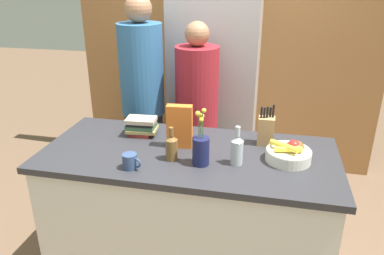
{
  "coord_description": "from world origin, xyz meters",
  "views": [
    {
      "loc": [
        0.46,
        -2.01,
        1.94
      ],
      "look_at": [
        0.0,
        0.1,
        1.04
      ],
      "focal_mm": 35.0,
      "sensor_mm": 36.0,
      "label": 1
    }
  ],
  "objects_px": {
    "bottle_vinegar": "(172,147)",
    "person_in_blue": "(197,111)",
    "refrigerator": "(215,87)",
    "bottle_oil": "(237,149)",
    "fruit_bowl": "(289,153)",
    "book_stack": "(141,126)",
    "person_at_sink": "(143,95)",
    "coffee_mug": "(130,161)",
    "cereal_box": "(180,126)",
    "flower_vase": "(201,149)",
    "knife_block": "(266,130)"
  },
  "relations": [
    {
      "from": "person_at_sink",
      "to": "person_in_blue",
      "type": "bearing_deg",
      "value": 0.87
    },
    {
      "from": "cereal_box",
      "to": "coffee_mug",
      "type": "height_order",
      "value": "cereal_box"
    },
    {
      "from": "coffee_mug",
      "to": "person_at_sink",
      "type": "relative_size",
      "value": 0.07
    },
    {
      "from": "refrigerator",
      "to": "bottle_oil",
      "type": "xyz_separation_m",
      "value": [
        0.36,
        -1.45,
        0.08
      ]
    },
    {
      "from": "coffee_mug",
      "to": "person_at_sink",
      "type": "height_order",
      "value": "person_at_sink"
    },
    {
      "from": "bottle_vinegar",
      "to": "person_at_sink",
      "type": "height_order",
      "value": "person_at_sink"
    },
    {
      "from": "bottle_oil",
      "to": "person_at_sink",
      "type": "relative_size",
      "value": 0.13
    },
    {
      "from": "bottle_vinegar",
      "to": "person_at_sink",
      "type": "distance_m",
      "value": 0.98
    },
    {
      "from": "cereal_box",
      "to": "person_in_blue",
      "type": "relative_size",
      "value": 0.17
    },
    {
      "from": "fruit_bowl",
      "to": "coffee_mug",
      "type": "bearing_deg",
      "value": -161.62
    },
    {
      "from": "fruit_bowl",
      "to": "flower_vase",
      "type": "height_order",
      "value": "flower_vase"
    },
    {
      "from": "person_at_sink",
      "to": "person_in_blue",
      "type": "relative_size",
      "value": 1.12
    },
    {
      "from": "fruit_bowl",
      "to": "bottle_vinegar",
      "type": "height_order",
      "value": "bottle_vinegar"
    },
    {
      "from": "fruit_bowl",
      "to": "bottle_vinegar",
      "type": "xyz_separation_m",
      "value": [
        -0.67,
        -0.13,
        0.03
      ]
    },
    {
      "from": "coffee_mug",
      "to": "book_stack",
      "type": "relative_size",
      "value": 0.55
    },
    {
      "from": "refrigerator",
      "to": "fruit_bowl",
      "type": "height_order",
      "value": "refrigerator"
    },
    {
      "from": "coffee_mug",
      "to": "bottle_oil",
      "type": "distance_m",
      "value": 0.6
    },
    {
      "from": "bottle_oil",
      "to": "book_stack",
      "type": "bearing_deg",
      "value": 157.42
    },
    {
      "from": "cereal_box",
      "to": "bottle_oil",
      "type": "height_order",
      "value": "cereal_box"
    },
    {
      "from": "fruit_bowl",
      "to": "knife_block",
      "type": "height_order",
      "value": "knife_block"
    },
    {
      "from": "refrigerator",
      "to": "coffee_mug",
      "type": "xyz_separation_m",
      "value": [
        -0.22,
        -1.63,
        0.03
      ]
    },
    {
      "from": "refrigerator",
      "to": "cereal_box",
      "type": "bearing_deg",
      "value": -90.62
    },
    {
      "from": "knife_block",
      "to": "bottle_oil",
      "type": "height_order",
      "value": "knife_block"
    },
    {
      "from": "refrigerator",
      "to": "cereal_box",
      "type": "xyz_separation_m",
      "value": [
        -0.01,
        -1.3,
        0.12
      ]
    },
    {
      "from": "knife_block",
      "to": "person_in_blue",
      "type": "xyz_separation_m",
      "value": [
        -0.56,
        0.56,
        -0.11
      ]
    },
    {
      "from": "fruit_bowl",
      "to": "knife_block",
      "type": "relative_size",
      "value": 0.99
    },
    {
      "from": "refrigerator",
      "to": "book_stack",
      "type": "height_order",
      "value": "refrigerator"
    },
    {
      "from": "knife_block",
      "to": "book_stack",
      "type": "bearing_deg",
      "value": -178.13
    },
    {
      "from": "coffee_mug",
      "to": "bottle_oil",
      "type": "height_order",
      "value": "bottle_oil"
    },
    {
      "from": "refrigerator",
      "to": "fruit_bowl",
      "type": "bearing_deg",
      "value": -64.03
    },
    {
      "from": "flower_vase",
      "to": "person_in_blue",
      "type": "bearing_deg",
      "value": 103.05
    },
    {
      "from": "flower_vase",
      "to": "cereal_box",
      "type": "xyz_separation_m",
      "value": [
        -0.17,
        0.2,
        0.04
      ]
    },
    {
      "from": "fruit_bowl",
      "to": "coffee_mug",
      "type": "xyz_separation_m",
      "value": [
        -0.87,
        -0.29,
        -0.01
      ]
    },
    {
      "from": "flower_vase",
      "to": "knife_block",
      "type": "bearing_deg",
      "value": 45.16
    },
    {
      "from": "cereal_box",
      "to": "coffee_mug",
      "type": "distance_m",
      "value": 0.4
    },
    {
      "from": "bottle_vinegar",
      "to": "person_in_blue",
      "type": "bearing_deg",
      "value": 92.15
    },
    {
      "from": "bottle_oil",
      "to": "person_at_sink",
      "type": "distance_m",
      "value": 1.19
    },
    {
      "from": "refrigerator",
      "to": "knife_block",
      "type": "xyz_separation_m",
      "value": [
        0.51,
        -1.14,
        0.08
      ]
    },
    {
      "from": "flower_vase",
      "to": "book_stack",
      "type": "relative_size",
      "value": 1.62
    },
    {
      "from": "flower_vase",
      "to": "person_in_blue",
      "type": "xyz_separation_m",
      "value": [
        -0.21,
        0.91,
        -0.11
      ]
    },
    {
      "from": "cereal_box",
      "to": "book_stack",
      "type": "bearing_deg",
      "value": 157.17
    },
    {
      "from": "coffee_mug",
      "to": "person_at_sink",
      "type": "xyz_separation_m",
      "value": [
        -0.28,
        1.02,
        0.05
      ]
    },
    {
      "from": "book_stack",
      "to": "person_at_sink",
      "type": "bearing_deg",
      "value": 108.09
    },
    {
      "from": "cereal_box",
      "to": "bottle_vinegar",
      "type": "distance_m",
      "value": 0.19
    },
    {
      "from": "coffee_mug",
      "to": "book_stack",
      "type": "height_order",
      "value": "book_stack"
    },
    {
      "from": "coffee_mug",
      "to": "person_at_sink",
      "type": "bearing_deg",
      "value": 105.35
    },
    {
      "from": "cereal_box",
      "to": "bottle_vinegar",
      "type": "bearing_deg",
      "value": -91.32
    },
    {
      "from": "coffee_mug",
      "to": "bottle_vinegar",
      "type": "bearing_deg",
      "value": 37.96
    },
    {
      "from": "cereal_box",
      "to": "book_stack",
      "type": "relative_size",
      "value": 1.3
    },
    {
      "from": "book_stack",
      "to": "bottle_vinegar",
      "type": "relative_size",
      "value": 1.04
    }
  ]
}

